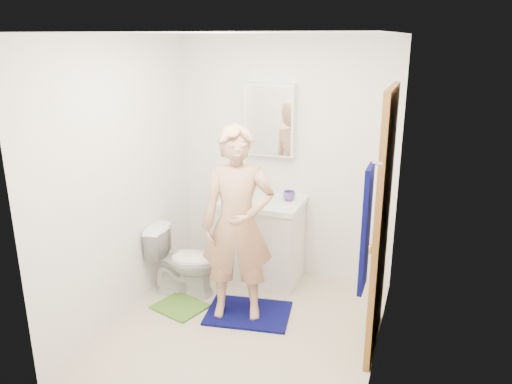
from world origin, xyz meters
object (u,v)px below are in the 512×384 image
soap_dispenser (241,190)px  man (238,225)px  towel (366,229)px  toilet (183,260)px  medicine_cabinet (270,120)px  toothbrush_cup (289,196)px  vanity_cabinet (262,242)px

soap_dispenser → man: size_ratio=0.12×
towel → man: 1.41m
toilet → medicine_cabinet: bearing=-46.3°
towel → toothbrush_cup: size_ratio=6.67×
medicine_cabinet → man: 1.22m
medicine_cabinet → toilet: medicine_cabinet is taller
vanity_cabinet → medicine_cabinet: 1.22m
medicine_cabinet → toilet: bearing=-129.6°
toilet → soap_dispenser: 0.87m
medicine_cabinet → towel: size_ratio=0.87×
vanity_cabinet → towel: bearing=-51.5°
medicine_cabinet → vanity_cabinet: bearing=-90.0°
vanity_cabinet → soap_dispenser: (-0.20, -0.07, 0.55)m
medicine_cabinet → man: (0.04, -0.97, -0.73)m
vanity_cabinet → toothbrush_cup: (0.25, 0.07, 0.50)m
vanity_cabinet → medicine_cabinet: medicine_cabinet is taller
medicine_cabinet → soap_dispenser: (-0.20, -0.29, -0.65)m
man → towel: bearing=-49.2°
toilet → toothbrush_cup: (0.87, 0.59, 0.57)m
medicine_cabinet → toothbrush_cup: bearing=-31.8°
toothbrush_cup → man: size_ratio=0.07×
towel → toilet: size_ratio=1.20×
vanity_cabinet → medicine_cabinet: bearing=90.0°
vanity_cabinet → towel: 2.08m
toilet → towel: bearing=-125.0°
towel → toothbrush_cup: towel is taller
medicine_cabinet → toilet: (-0.62, -0.74, -1.27)m
toilet → man: (0.65, -0.23, 0.53)m
man → toilet: bearing=144.6°
towel → soap_dispenser: size_ratio=4.00×
towel → toilet: towel is taller
toothbrush_cup → towel: bearing=-59.2°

